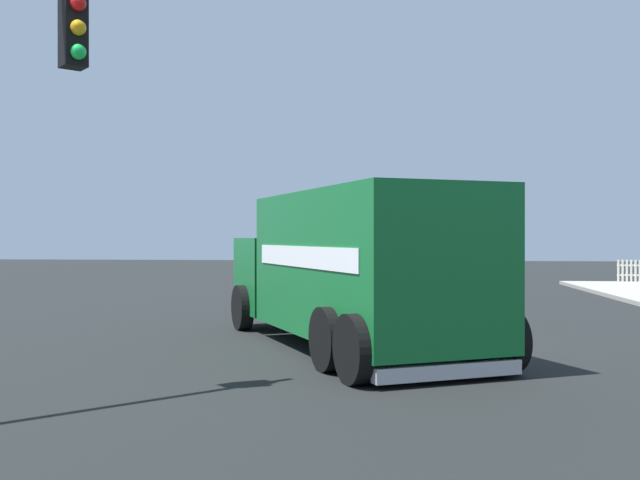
% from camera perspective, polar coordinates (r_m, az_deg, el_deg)
% --- Properties ---
extents(ground_plane, '(100.00, 100.00, 0.00)m').
position_cam_1_polar(ground_plane, '(14.20, 6.98, -8.16)').
color(ground_plane, black).
extents(delivery_truck, '(5.78, 8.21, 2.87)m').
position_cam_1_polar(delivery_truck, '(13.42, 2.45, -2.23)').
color(delivery_truck, '#146B2D').
rests_on(delivery_truck, ground).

